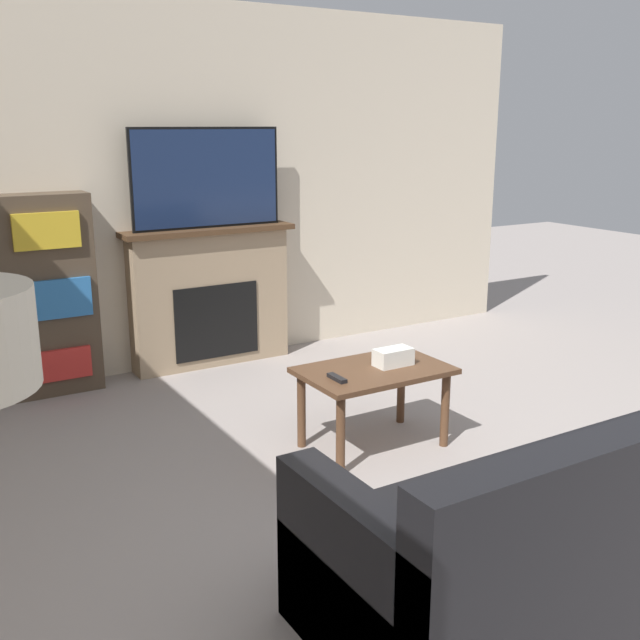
{
  "coord_description": "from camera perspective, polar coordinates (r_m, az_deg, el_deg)",
  "views": [
    {
      "loc": [
        -2.19,
        -1.08,
        1.82
      ],
      "look_at": [
        0.02,
        2.6,
        0.7
      ],
      "focal_mm": 42.0,
      "sensor_mm": 36.0,
      "label": 1
    }
  ],
  "objects": [
    {
      "name": "wall_back",
      "position": [
        5.84,
        -9.0,
        9.87
      ],
      "size": [
        5.95,
        0.06,
        2.7
      ],
      "color": "beige",
      "rests_on": "ground_plane"
    },
    {
      "name": "fireplace",
      "position": [
        5.82,
        -8.36,
        1.8
      ],
      "size": [
        1.33,
        0.28,
        1.07
      ],
      "color": "tan",
      "rests_on": "ground_plane"
    },
    {
      "name": "tv",
      "position": [
        5.67,
        -8.62,
        10.64
      ],
      "size": [
        1.16,
        0.03,
        0.73
      ],
      "color": "black",
      "rests_on": "fireplace"
    },
    {
      "name": "couch",
      "position": [
        3.3,
        20.53,
        -14.1
      ],
      "size": [
        2.41,
        0.89,
        0.86
      ],
      "color": "black",
      "rests_on": "ground_plane"
    },
    {
      "name": "coffee_table",
      "position": [
        4.3,
        4.13,
        -4.62
      ],
      "size": [
        0.84,
        0.54,
        0.48
      ],
      "color": "brown",
      "rests_on": "ground_plane"
    },
    {
      "name": "tissue_box",
      "position": [
        4.32,
        5.6,
        -2.82
      ],
      "size": [
        0.22,
        0.12,
        0.1
      ],
      "color": "white",
      "rests_on": "coffee_table"
    },
    {
      "name": "remote_control",
      "position": [
        4.07,
        1.3,
        -4.45
      ],
      "size": [
        0.04,
        0.15,
        0.02
      ],
      "color": "black",
      "rests_on": "coffee_table"
    },
    {
      "name": "bookshelf",
      "position": [
        5.43,
        -19.97,
        1.77
      ],
      "size": [
        0.61,
        0.29,
        1.38
      ],
      "color": "#4C3D2D",
      "rests_on": "ground_plane"
    }
  ]
}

